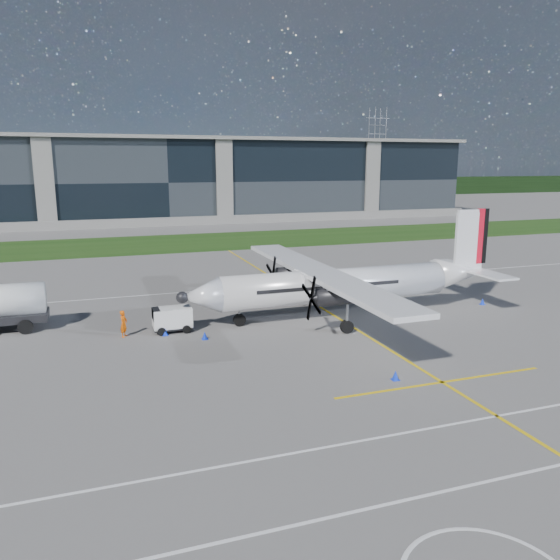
# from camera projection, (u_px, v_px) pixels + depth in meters

# --- Properties ---
(ground) EXTENTS (400.00, 400.00, 0.00)m
(ground) POSITION_uv_depth(u_px,v_px,m) (204.00, 251.00, 69.17)
(ground) COLOR #64615F
(ground) RESTS_ON ground
(grass_strip) EXTENTS (400.00, 18.00, 0.04)m
(grass_strip) POSITION_uv_depth(u_px,v_px,m) (192.00, 242.00, 76.55)
(grass_strip) COLOR #1B4011
(grass_strip) RESTS_ON ground
(terminal_building) EXTENTS (120.00, 20.00, 15.00)m
(terminal_building) POSITION_uv_depth(u_px,v_px,m) (161.00, 181.00, 104.54)
(terminal_building) COLOR black
(terminal_building) RESTS_ON ground
(tree_line) EXTENTS (400.00, 6.00, 6.00)m
(tree_line) POSITION_uv_depth(u_px,v_px,m) (136.00, 190.00, 160.90)
(tree_line) COLOR black
(tree_line) RESTS_ON ground
(pylon_east) EXTENTS (9.00, 4.60, 30.00)m
(pylon_east) POSITION_uv_depth(u_px,v_px,m) (377.00, 151.00, 194.86)
(pylon_east) COLOR gray
(pylon_east) RESTS_ON ground
(yellow_taxiway_centerline) EXTENTS (0.20, 70.00, 0.01)m
(yellow_taxiway_centerline) POSITION_uv_depth(u_px,v_px,m) (318.00, 306.00, 42.42)
(yellow_taxiway_centerline) COLOR yellow
(yellow_taxiway_centerline) RESTS_ON ground
(white_lane_line) EXTENTS (90.00, 0.15, 0.01)m
(white_lane_line) POSITION_uv_depth(u_px,v_px,m) (506.00, 477.00, 19.29)
(white_lane_line) COLOR white
(white_lane_line) RESTS_ON ground
(turboprop_aircraft) EXTENTS (23.99, 24.88, 7.46)m
(turboprop_aircraft) POSITION_uv_depth(u_px,v_px,m) (347.00, 265.00, 38.98)
(turboprop_aircraft) COLOR white
(turboprop_aircraft) RESTS_ON ground
(baggage_tug) EXTENTS (2.67, 1.60, 1.60)m
(baggage_tug) POSITION_uv_depth(u_px,v_px,m) (172.00, 320.00, 35.88)
(baggage_tug) COLOR white
(baggage_tug) RESTS_ON ground
(ground_crew_person) EXTENTS (0.89, 0.98, 1.98)m
(ground_crew_person) POSITION_uv_depth(u_px,v_px,m) (124.00, 322.00, 34.72)
(ground_crew_person) COLOR #F25907
(ground_crew_person) RESTS_ON ground
(safety_cone_portwing) EXTENTS (0.36, 0.36, 0.50)m
(safety_cone_portwing) POSITION_uv_depth(u_px,v_px,m) (395.00, 375.00, 27.90)
(safety_cone_portwing) COLOR #0C2DDB
(safety_cone_portwing) RESTS_ON ground
(safety_cone_nose_port) EXTENTS (0.36, 0.36, 0.50)m
(safety_cone_nose_port) POSITION_uv_depth(u_px,v_px,m) (205.00, 335.00, 34.35)
(safety_cone_nose_port) COLOR #0C2DDB
(safety_cone_nose_port) RESTS_ON ground
(safety_cone_nose_stbd) EXTENTS (0.36, 0.36, 0.50)m
(safety_cone_nose_stbd) POSITION_uv_depth(u_px,v_px,m) (190.00, 324.00, 36.86)
(safety_cone_nose_stbd) COLOR #0C2DDB
(safety_cone_nose_stbd) RESTS_ON ground
(safety_cone_fwd) EXTENTS (0.36, 0.36, 0.50)m
(safety_cone_fwd) POSITION_uv_depth(u_px,v_px,m) (165.00, 332.00, 35.11)
(safety_cone_fwd) COLOR #0C2DDB
(safety_cone_fwd) RESTS_ON ground
(safety_cone_tail) EXTENTS (0.36, 0.36, 0.50)m
(safety_cone_tail) POSITION_uv_depth(u_px,v_px,m) (482.00, 301.00, 42.78)
(safety_cone_tail) COLOR #0C2DDB
(safety_cone_tail) RESTS_ON ground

